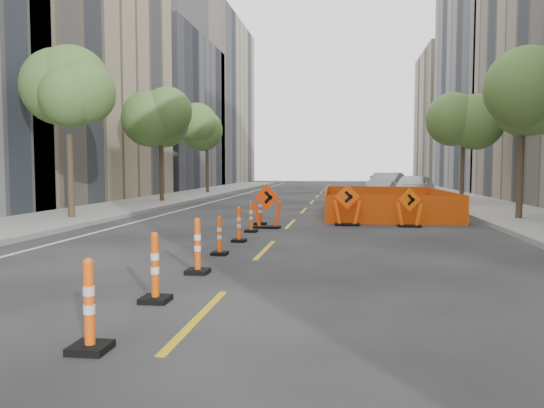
# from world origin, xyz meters

# --- Properties ---
(ground_plane) EXTENTS (140.00, 140.00, 0.00)m
(ground_plane) POSITION_xyz_m (0.00, 0.00, 0.00)
(ground_plane) COLOR black
(sidewalk_left) EXTENTS (4.00, 90.00, 0.15)m
(sidewalk_left) POSITION_xyz_m (-9.00, 12.00, 0.07)
(sidewalk_left) COLOR gray
(sidewalk_left) RESTS_ON ground
(sidewalk_right) EXTENTS (4.00, 90.00, 0.15)m
(sidewalk_right) POSITION_xyz_m (9.00, 12.00, 0.07)
(sidewalk_right) COLOR gray
(sidewalk_right) RESTS_ON ground
(bld_left_d) EXTENTS (12.00, 16.00, 14.00)m
(bld_left_d) POSITION_xyz_m (-17.00, 39.20, 7.00)
(bld_left_d) COLOR #4C4C51
(bld_left_d) RESTS_ON ground
(bld_left_e) EXTENTS (12.00, 20.00, 20.00)m
(bld_left_e) POSITION_xyz_m (-17.00, 55.60, 10.00)
(bld_left_e) COLOR gray
(bld_left_e) RESTS_ON ground
(bld_right_d) EXTENTS (12.00, 18.00, 20.00)m
(bld_right_d) POSITION_xyz_m (17.00, 40.20, 10.00)
(bld_right_d) COLOR gray
(bld_right_d) RESTS_ON ground
(bld_right_e) EXTENTS (12.00, 14.00, 16.00)m
(bld_right_e) POSITION_xyz_m (17.00, 58.60, 8.00)
(bld_right_e) COLOR tan
(bld_right_e) RESTS_ON ground
(tree_l_b) EXTENTS (2.80, 2.80, 5.95)m
(tree_l_b) POSITION_xyz_m (-8.40, 10.00, 4.53)
(tree_l_b) COLOR #382B1E
(tree_l_b) RESTS_ON ground
(tree_l_c) EXTENTS (2.80, 2.80, 5.95)m
(tree_l_c) POSITION_xyz_m (-8.40, 20.00, 4.53)
(tree_l_c) COLOR #382B1E
(tree_l_c) RESTS_ON ground
(tree_l_d) EXTENTS (2.80, 2.80, 5.95)m
(tree_l_d) POSITION_xyz_m (-8.40, 30.00, 4.53)
(tree_l_d) COLOR #382B1E
(tree_l_d) RESTS_ON ground
(tree_r_b) EXTENTS (2.80, 2.80, 5.95)m
(tree_r_b) POSITION_xyz_m (8.40, 12.00, 4.53)
(tree_r_b) COLOR #382B1E
(tree_r_b) RESTS_ON ground
(tree_r_c) EXTENTS (2.80, 2.80, 5.95)m
(tree_r_c) POSITION_xyz_m (8.40, 22.00, 4.53)
(tree_r_c) COLOR #382B1E
(tree_r_c) RESTS_ON ground
(channelizer_1) EXTENTS (0.42, 0.42, 1.06)m
(channelizer_1) POSITION_xyz_m (-0.83, -3.43, 0.53)
(channelizer_1) COLOR #FE530A
(channelizer_1) RESTS_ON ground
(channelizer_2) EXTENTS (0.42, 0.42, 1.07)m
(channelizer_2) POSITION_xyz_m (-0.89, -1.25, 0.54)
(channelizer_2) COLOR #D74C09
(channelizer_2) RESTS_ON ground
(channelizer_3) EXTENTS (0.43, 0.43, 1.08)m
(channelizer_3) POSITION_xyz_m (-0.85, 0.93, 0.54)
(channelizer_3) COLOR #E74E09
(channelizer_3) RESTS_ON ground
(channelizer_4) EXTENTS (0.36, 0.36, 0.92)m
(channelizer_4) POSITION_xyz_m (-0.94, 3.12, 0.46)
(channelizer_4) COLOR #FF490A
(channelizer_4) RESTS_ON ground
(channelizer_5) EXTENTS (0.38, 0.38, 0.97)m
(channelizer_5) POSITION_xyz_m (-0.93, 5.30, 0.49)
(channelizer_5) COLOR #FE4D0A
(channelizer_5) RESTS_ON ground
(channelizer_6) EXTENTS (0.39, 0.39, 0.98)m
(channelizer_6) POSITION_xyz_m (-0.99, 7.48, 0.49)
(channelizer_6) COLOR #D54E09
(channelizer_6) RESTS_ON ground
(channelizer_7) EXTENTS (0.42, 0.42, 1.06)m
(channelizer_7) POSITION_xyz_m (-1.04, 9.66, 0.53)
(channelizer_7) COLOR red
(channelizer_7) RESTS_ON ground
(chevron_sign_left) EXTENTS (1.11, 0.82, 1.48)m
(chevron_sign_left) POSITION_xyz_m (-0.65, 8.70, 0.74)
(chevron_sign_left) COLOR #EE3D0A
(chevron_sign_left) RESTS_ON ground
(chevron_sign_center) EXTENTS (1.03, 0.69, 1.45)m
(chevron_sign_center) POSITION_xyz_m (2.02, 9.83, 0.73)
(chevron_sign_center) COLOR #F94B0A
(chevron_sign_center) RESTS_ON ground
(chevron_sign_right) EXTENTS (1.03, 0.82, 1.34)m
(chevron_sign_right) POSITION_xyz_m (4.13, 9.68, 0.67)
(chevron_sign_right) COLOR #F35C0A
(chevron_sign_right) RESTS_ON ground
(safety_fence) EXTENTS (5.19, 8.59, 1.06)m
(safety_fence) POSITION_xyz_m (3.62, 14.55, 0.53)
(safety_fence) COLOR #FF560D
(safety_fence) RESTS_ON ground
(parked_car_near) EXTENTS (3.44, 5.28, 1.67)m
(parked_car_near) POSITION_xyz_m (5.89, 23.24, 0.84)
(parked_car_near) COLOR silver
(parked_car_near) RESTS_ON ground
(parked_car_mid) EXTENTS (3.27, 5.35, 1.66)m
(parked_car_mid) POSITION_xyz_m (4.75, 28.82, 0.83)
(parked_car_mid) COLOR #A9ABAF
(parked_car_mid) RESTS_ON ground
(parked_car_far) EXTENTS (3.64, 5.06, 1.36)m
(parked_car_far) POSITION_xyz_m (5.59, 34.29, 0.68)
(parked_car_far) COLOR black
(parked_car_far) RESTS_ON ground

